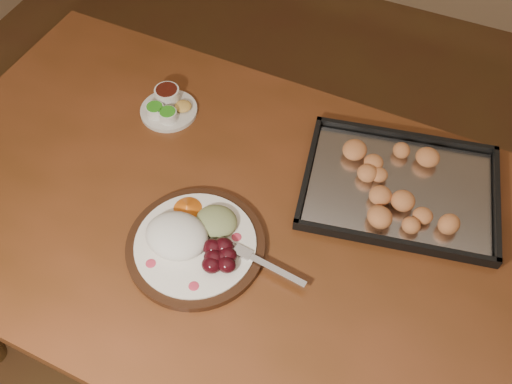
% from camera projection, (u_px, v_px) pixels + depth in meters
% --- Properties ---
extents(ground, '(4.00, 4.00, 0.00)m').
position_uv_depth(ground, '(290.00, 368.00, 1.83)').
color(ground, '#523C1C').
rests_on(ground, ground).
extents(dining_table, '(1.52, 0.94, 0.75)m').
position_uv_depth(dining_table, '(227.00, 234.00, 1.35)').
color(dining_table, brown).
rests_on(dining_table, ground).
extents(dinner_plate, '(0.40, 0.30, 0.07)m').
position_uv_depth(dinner_plate, '(194.00, 241.00, 1.21)').
color(dinner_plate, black).
rests_on(dinner_plate, dining_table).
extents(condiment_saucer, '(0.15, 0.15, 0.05)m').
position_uv_depth(condiment_saucer, '(168.00, 106.00, 1.45)').
color(condiment_saucer, beige).
rests_on(condiment_saucer, dining_table).
extents(baking_tray, '(0.49, 0.40, 0.05)m').
position_uv_depth(baking_tray, '(400.00, 186.00, 1.30)').
color(baking_tray, black).
rests_on(baking_tray, dining_table).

